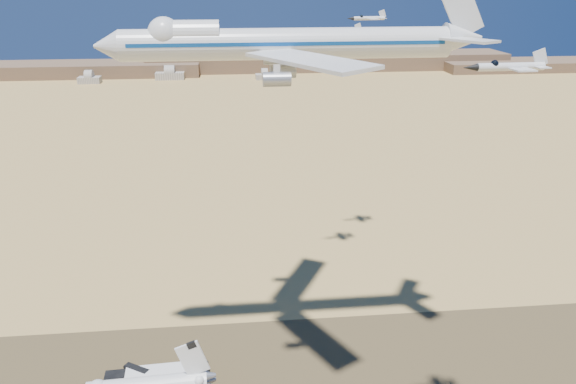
{
  "coord_description": "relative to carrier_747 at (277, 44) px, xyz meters",
  "views": [
    {
      "loc": [
        3.4,
        -125.38,
        101.41
      ],
      "look_at": [
        17.1,
        8.0,
        50.05
      ],
      "focal_mm": 35.0,
      "sensor_mm": 36.0,
      "label": 1
    }
  ],
  "objects": [
    {
      "name": "ground",
      "position": [
        -13.97,
        -2.58,
        -87.63
      ],
      "size": [
        1200.0,
        1200.0,
        0.0
      ],
      "primitive_type": "plane",
      "color": "tan",
      "rests_on": "ground"
    },
    {
      "name": "runway",
      "position": [
        -13.97,
        -2.58,
        -87.6
      ],
      "size": [
        600.0,
        50.0,
        0.06
      ],
      "primitive_type": "cube",
      "color": "brown",
      "rests_on": "ground"
    },
    {
      "name": "ridgeline",
      "position": [
        51.34,
        524.73,
        -80.0
      ],
      "size": [
        960.0,
        90.0,
        18.0
      ],
      "color": "brown",
      "rests_on": "ground"
    },
    {
      "name": "hangars",
      "position": [
        -77.97,
        475.85,
        -82.8
      ],
      "size": [
        200.5,
        29.5,
        30.0
      ],
      "color": "#B8B1A3",
      "rests_on": "ground"
    },
    {
      "name": "carrier_747",
      "position": [
        0.0,
        0.0,
        0.0
      ],
      "size": [
        87.38,
        67.88,
        21.81
      ],
      "rotation": [
        0.0,
        0.0,
        0.01
      ],
      "color": "silver"
    },
    {
      "name": "chase_jet_a",
      "position": [
        33.23,
        -42.44,
        0.69
      ],
      "size": [
        13.99,
        7.45,
        3.48
      ],
      "rotation": [
        0.0,
        0.0,
        0.03
      ],
      "color": "silver"
    },
    {
      "name": "chase_jet_e",
      "position": [
        25.35,
        51.75,
        -2.3
      ],
      "size": [
        13.83,
        7.76,
        3.47
      ],
      "rotation": [
        0.0,
        0.0,
        0.17
      ],
      "color": "silver"
    },
    {
      "name": "chase_jet_f",
      "position": [
        37.1,
        68.12,
        0.84
      ],
      "size": [
        14.02,
        7.73,
        3.5
      ],
      "rotation": [
        0.0,
        0.0,
        0.12
      ],
      "color": "silver"
    }
  ]
}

